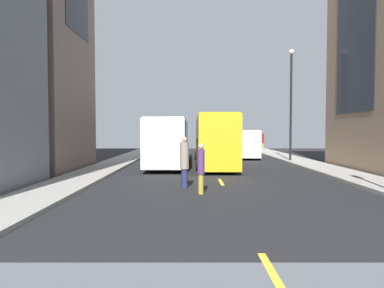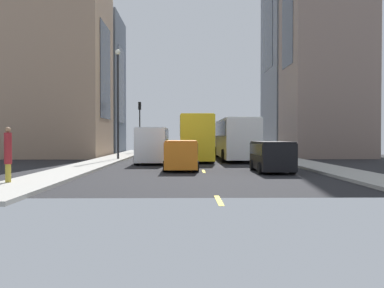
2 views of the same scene
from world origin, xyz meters
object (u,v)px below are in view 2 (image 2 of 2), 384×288
(pedestrian_crossing_mid, at_px, (204,144))
(city_bus_white, at_px, (234,136))
(car_black_0, at_px, (272,154))
(traffic_light_near_corner, at_px, (140,117))
(streetcar_yellow, at_px, (195,135))
(delivery_van_white, at_px, (153,143))
(pedestrian_crossing_near, at_px, (8,153))
(car_orange_1, at_px, (181,153))
(pedestrian_walking_far, at_px, (210,143))

(pedestrian_crossing_mid, bearing_deg, city_bus_white, -7.24)
(car_black_0, xyz_separation_m, traffic_light_near_corner, (10.09, -26.06, 3.25))
(streetcar_yellow, distance_m, car_black_0, 13.34)
(city_bus_white, relative_size, delivery_van_white, 2.36)
(pedestrian_crossing_near, bearing_deg, city_bus_white, 8.44)
(city_bus_white, distance_m, pedestrian_crossing_near, 21.72)
(car_orange_1, bearing_deg, pedestrian_crossing_near, 49.20)
(streetcar_yellow, xyz_separation_m, pedestrian_crossing_near, (7.80, 18.91, -0.81))
(pedestrian_crossing_mid, xyz_separation_m, pedestrian_crossing_near, (9.04, 30.74, 0.20))
(delivery_van_white, bearing_deg, car_orange_1, 110.40)
(car_orange_1, height_order, pedestrian_crossing_mid, pedestrian_crossing_mid)
(car_black_0, height_order, pedestrian_crossing_near, pedestrian_crossing_near)
(pedestrian_crossing_near, bearing_deg, pedestrian_crossing_mid, 22.76)
(car_orange_1, bearing_deg, traffic_light_near_corner, -78.15)
(car_black_0, bearing_deg, traffic_light_near_corner, -68.83)
(delivery_van_white, distance_m, car_black_0, 10.16)
(city_bus_white, relative_size, pedestrian_walking_far, 5.56)
(streetcar_yellow, bearing_deg, pedestrian_crossing_near, 67.57)
(car_black_0, height_order, pedestrian_walking_far, pedestrian_walking_far)
(pedestrian_crossing_near, bearing_deg, traffic_light_near_corner, 36.36)
(car_black_0, height_order, traffic_light_near_corner, traffic_light_near_corner)
(car_orange_1, xyz_separation_m, pedestrian_crossing_near, (6.70, 7.77, 0.30))
(streetcar_yellow, distance_m, pedestrian_crossing_mid, 11.94)
(city_bus_white, bearing_deg, delivery_van_white, 38.68)
(city_bus_white, distance_m, traffic_light_near_corner, 16.73)
(streetcar_yellow, bearing_deg, pedestrian_walking_far, -100.40)
(delivery_van_white, relative_size, pedestrian_crossing_near, 2.47)
(city_bus_white, relative_size, car_orange_1, 2.66)
(car_orange_1, relative_size, pedestrian_crossing_mid, 2.33)
(delivery_van_white, bearing_deg, streetcar_yellow, -120.60)
(city_bus_white, bearing_deg, car_orange_1, 68.11)
(delivery_van_white, height_order, pedestrian_crossing_near, delivery_van_white)
(city_bus_white, relative_size, streetcar_yellow, 0.97)
(car_black_0, xyz_separation_m, pedestrian_crossing_mid, (2.62, -24.56, 0.12))
(pedestrian_crossing_near, relative_size, traffic_light_near_corner, 0.37)
(pedestrian_crossing_near, relative_size, pedestrian_walking_far, 0.95)
(car_black_0, distance_m, pedestrian_crossing_near, 13.20)
(pedestrian_crossing_near, distance_m, traffic_light_near_corner, 32.42)
(city_bus_white, height_order, pedestrian_crossing_mid, city_bus_white)
(city_bus_white, xyz_separation_m, car_orange_1, (4.38, 10.90, -0.99))
(delivery_van_white, relative_size, traffic_light_near_corner, 0.91)
(delivery_van_white, xyz_separation_m, car_black_0, (-7.08, 7.28, -0.52))
(streetcar_yellow, height_order, delivery_van_white, streetcar_yellow)
(city_bus_white, relative_size, traffic_light_near_corner, 2.15)
(streetcar_yellow, distance_m, pedestrian_walking_far, 10.68)
(car_black_0, xyz_separation_m, car_orange_1, (4.96, -1.58, 0.03))
(pedestrian_crossing_mid, xyz_separation_m, pedestrian_walking_far, (-0.69, 1.37, 0.09))
(delivery_van_white, xyz_separation_m, pedestrian_crossing_mid, (-4.45, -17.28, -0.41))
(pedestrian_crossing_near, xyz_separation_m, traffic_light_near_corner, (-1.57, -32.25, 2.93))
(traffic_light_near_corner, bearing_deg, streetcar_yellow, 115.06)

